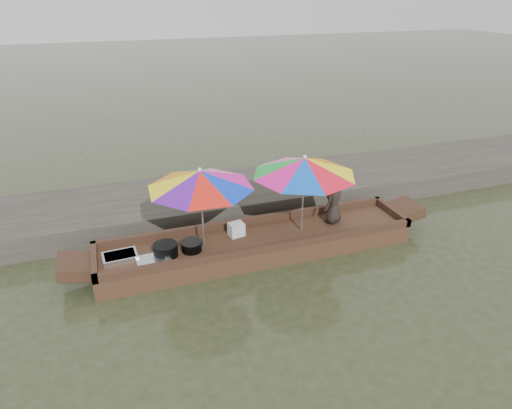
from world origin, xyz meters
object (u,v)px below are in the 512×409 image
object	(u,v)px
vendor	(334,200)
umbrella_bow	(202,209)
tray_scallop	(154,260)
boat_hull	(258,245)
charcoal_grill	(191,246)
supply_bag	(236,229)
cooking_pot	(166,250)
tray_crayfish	(120,257)
umbrella_stern	(303,194)

from	to	relation	value
vendor	umbrella_bow	bearing A→B (deg)	-27.47
tray_scallop	umbrella_bow	distance (m)	1.22
boat_hull	tray_scallop	bearing A→B (deg)	-173.59
charcoal_grill	boat_hull	bearing A→B (deg)	2.95
tray_scallop	supply_bag	world-z (taller)	supply_bag
supply_bag	cooking_pot	bearing A→B (deg)	-168.27
boat_hull	charcoal_grill	size ratio (longest dim) A/B	16.39
cooking_pot	tray_crayfish	xyz separation A→B (m)	(-0.78, 0.15, -0.07)
vendor	tray_scallop	bearing A→B (deg)	-24.49
supply_bag	umbrella_bow	world-z (taller)	umbrella_bow
umbrella_bow	vendor	bearing A→B (deg)	2.06
tray_crayfish	supply_bag	world-z (taller)	supply_bag
tray_scallop	umbrella_stern	world-z (taller)	umbrella_stern
vendor	charcoal_grill	bearing A→B (deg)	-26.34
umbrella_bow	supply_bag	bearing A→B (deg)	16.53
boat_hull	supply_bag	distance (m)	0.52
boat_hull	tray_crayfish	xyz separation A→B (m)	(-2.54, 0.06, 0.22)
charcoal_grill	umbrella_bow	distance (m)	0.73
boat_hull	charcoal_grill	xyz separation A→B (m)	(-1.29, -0.07, 0.26)
vendor	supply_bag	bearing A→B (deg)	-32.57
supply_bag	umbrella_bow	distance (m)	0.96
boat_hull	cooking_pot	xyz separation A→B (m)	(-1.76, -0.09, 0.29)
charcoal_grill	umbrella_bow	world-z (taller)	umbrella_bow
boat_hull	umbrella_bow	world-z (taller)	umbrella_bow
cooking_pot	charcoal_grill	size ratio (longest dim) A/B	1.18
cooking_pot	vendor	distance (m)	3.43
tray_scallop	umbrella_stern	bearing A→B (deg)	4.41
cooking_pot	umbrella_bow	size ratio (longest dim) A/B	0.23
charcoal_grill	umbrella_stern	world-z (taller)	umbrella_stern
boat_hull	charcoal_grill	distance (m)	1.32
supply_bag	boat_hull	bearing A→B (deg)	-29.23
umbrella_stern	tray_scallop	bearing A→B (deg)	-175.59
vendor	umbrella_stern	distance (m)	0.79
tray_crayfish	supply_bag	size ratio (longest dim) A/B	2.11
tray_scallop	vendor	distance (m)	3.68
boat_hull	tray_scallop	world-z (taller)	tray_scallop
supply_bag	umbrella_stern	xyz separation A→B (m)	(1.28, -0.20, 0.65)
cooking_pot	umbrella_bow	xyz separation A→B (m)	(0.71, 0.09, 0.66)
cooking_pot	tray_scallop	size ratio (longest dim) A/B	0.74
boat_hull	cooking_pot	bearing A→B (deg)	-177.19
supply_bag	vendor	bearing A→B (deg)	-3.04
charcoal_grill	vendor	xyz separation A→B (m)	(2.94, 0.16, 0.40)
tray_crayfish	umbrella_bow	world-z (taller)	umbrella_bow
tray_crayfish	supply_bag	distance (m)	2.19
charcoal_grill	umbrella_stern	size ratio (longest dim) A/B	0.19
charcoal_grill	umbrella_stern	xyz separation A→B (m)	(2.20, 0.07, 0.69)
cooking_pot	umbrella_bow	world-z (taller)	umbrella_bow
cooking_pot	umbrella_stern	size ratio (longest dim) A/B	0.22
boat_hull	tray_scallop	distance (m)	2.01
charcoal_grill	tray_crayfish	bearing A→B (deg)	174.19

